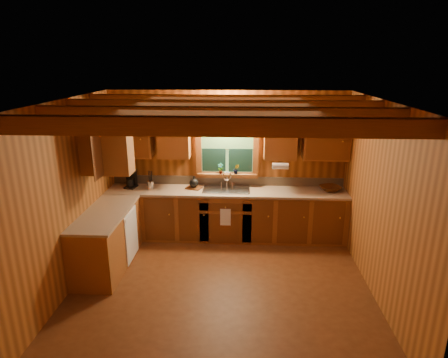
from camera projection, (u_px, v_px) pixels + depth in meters
name	position (u px, v px, depth m)	size (l,w,h in m)	color
room	(221.00, 200.00, 5.09)	(4.20, 4.20, 4.20)	#593015
ceiling_beams	(221.00, 110.00, 4.74)	(4.20, 2.54, 0.18)	brown
base_cabinets	(197.00, 221.00, 6.60)	(4.20, 2.22, 0.86)	brown
countertop	(197.00, 196.00, 6.47)	(4.20, 2.24, 0.04)	#9E876D
backsplash	(227.00, 181.00, 6.98)	(4.20, 0.02, 0.16)	#9A8367
dishwasher_panel	(131.00, 235.00, 6.07)	(0.02, 0.60, 0.80)	white
upper_cabinets	(192.00, 139.00, 6.32)	(4.19, 1.77, 0.78)	brown
window	(227.00, 152.00, 6.80)	(1.12, 0.08, 1.00)	brown
window_sill	(227.00, 174.00, 6.88)	(1.06, 0.14, 0.04)	brown
wall_sconce	(227.00, 117.00, 6.50)	(0.45, 0.21, 0.17)	black
paper_towel_roll	(280.00, 166.00, 6.48)	(0.11, 0.11, 0.27)	white
dish_towel	(225.00, 217.00, 6.53)	(0.18, 0.01, 0.30)	white
sink	(226.00, 192.00, 6.75)	(0.82, 0.48, 0.43)	silver
coffee_maker	(131.00, 179.00, 6.84)	(0.18, 0.23, 0.32)	black
utensil_crock	(150.00, 185.00, 6.76)	(0.12, 0.12, 0.34)	silver
cutting_board	(194.00, 188.00, 6.80)	(0.26, 0.19, 0.02)	#5F3114
teakettle	(194.00, 183.00, 6.78)	(0.16, 0.16, 0.20)	black
wicker_basket	(330.00, 188.00, 6.68)	(0.35, 0.35, 0.09)	#48230C
potted_plant_left	(220.00, 169.00, 6.82)	(0.10, 0.07, 0.20)	#5F3114
potted_plant_right	(236.00, 169.00, 6.81)	(0.10, 0.08, 0.18)	#5F3114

